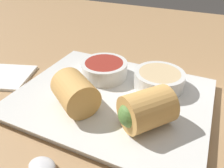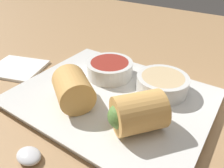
{
  "view_description": "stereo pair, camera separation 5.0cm",
  "coord_description": "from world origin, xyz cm",
  "px_view_note": "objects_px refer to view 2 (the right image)",
  "views": [
    {
      "loc": [
        13.6,
        -25.69,
        25.59
      ],
      "look_at": [
        0.81,
        2.07,
        5.71
      ],
      "focal_mm": 35.0,
      "sensor_mm": 36.0,
      "label": 1
    },
    {
      "loc": [
        17.97,
        -23.23,
        25.59
      ],
      "look_at": [
        0.81,
        2.07,
        5.71
      ],
      "focal_mm": 35.0,
      "sensor_mm": 36.0,
      "label": 2
    }
  ],
  "objects_px": {
    "spoon": "(37,162)",
    "serving_plate": "(112,98)",
    "napkin": "(16,69)",
    "dipping_bowl_far": "(162,83)",
    "dipping_bowl_near": "(110,68)"
  },
  "relations": [
    {
      "from": "serving_plate",
      "to": "napkin",
      "type": "height_order",
      "value": "serving_plate"
    },
    {
      "from": "napkin",
      "to": "spoon",
      "type": "bearing_deg",
      "value": -30.08
    },
    {
      "from": "dipping_bowl_near",
      "to": "spoon",
      "type": "xyz_separation_m",
      "value": [
        0.04,
        -0.21,
        -0.03
      ]
    },
    {
      "from": "dipping_bowl_far",
      "to": "napkin",
      "type": "relative_size",
      "value": 0.66
    },
    {
      "from": "napkin",
      "to": "dipping_bowl_far",
      "type": "bearing_deg",
      "value": 15.13
    },
    {
      "from": "spoon",
      "to": "serving_plate",
      "type": "bearing_deg",
      "value": 88.14
    },
    {
      "from": "dipping_bowl_far",
      "to": "serving_plate",
      "type": "bearing_deg",
      "value": -138.51
    },
    {
      "from": "napkin",
      "to": "dipping_bowl_near",
      "type": "bearing_deg",
      "value": 20.8
    },
    {
      "from": "dipping_bowl_far",
      "to": "napkin",
      "type": "height_order",
      "value": "dipping_bowl_far"
    },
    {
      "from": "serving_plate",
      "to": "napkin",
      "type": "bearing_deg",
      "value": -174.15
    },
    {
      "from": "spoon",
      "to": "napkin",
      "type": "relative_size",
      "value": 1.14
    },
    {
      "from": "dipping_bowl_near",
      "to": "napkin",
      "type": "xyz_separation_m",
      "value": [
        -0.2,
        -0.08,
        -0.03
      ]
    },
    {
      "from": "napkin",
      "to": "serving_plate",
      "type": "bearing_deg",
      "value": 5.85
    },
    {
      "from": "dipping_bowl_far",
      "to": "spoon",
      "type": "bearing_deg",
      "value": -107.96
    },
    {
      "from": "dipping_bowl_far",
      "to": "dipping_bowl_near",
      "type": "bearing_deg",
      "value": -176.31
    }
  ]
}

